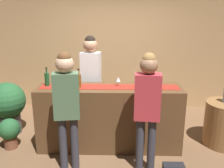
% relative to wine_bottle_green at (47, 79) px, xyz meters
% --- Properties ---
extents(ground_plane, '(10.00, 10.00, 0.00)m').
position_rel_wine_bottle_green_xyz_m(ground_plane, '(0.99, -0.04, -1.14)').
color(ground_plane, brown).
extents(back_wall, '(6.00, 0.12, 2.90)m').
position_rel_wine_bottle_green_xyz_m(back_wall, '(0.99, 1.86, 0.31)').
color(back_wall, tan).
rests_on(back_wall, ground).
extents(bar_counter, '(2.28, 0.60, 1.03)m').
position_rel_wine_bottle_green_xyz_m(bar_counter, '(0.99, -0.04, -0.63)').
color(bar_counter, '#543821').
rests_on(bar_counter, ground).
extents(counter_runner_cloth, '(2.17, 0.28, 0.01)m').
position_rel_wine_bottle_green_xyz_m(counter_runner_cloth, '(0.99, -0.04, -0.11)').
color(counter_runner_cloth, maroon).
rests_on(counter_runner_cloth, bar_counter).
extents(wine_bottle_green, '(0.07, 0.07, 0.30)m').
position_rel_wine_bottle_green_xyz_m(wine_bottle_green, '(0.00, 0.00, 0.00)').
color(wine_bottle_green, '#194723').
rests_on(wine_bottle_green, bar_counter).
extents(wine_bottle_amber, '(0.07, 0.07, 0.30)m').
position_rel_wine_bottle_green_xyz_m(wine_bottle_amber, '(0.52, -0.08, 0.00)').
color(wine_bottle_amber, brown).
rests_on(wine_bottle_amber, bar_counter).
extents(wine_glass_near_customer, '(0.07, 0.07, 0.14)m').
position_rel_wine_bottle_green_xyz_m(wine_glass_near_customer, '(1.52, -0.03, -0.01)').
color(wine_glass_near_customer, silver).
rests_on(wine_glass_near_customer, bar_counter).
extents(wine_glass_mid_counter, '(0.07, 0.07, 0.14)m').
position_rel_wine_bottle_green_xyz_m(wine_glass_mid_counter, '(1.13, 0.02, -0.01)').
color(wine_glass_mid_counter, silver).
rests_on(wine_glass_mid_counter, bar_counter).
extents(wine_glass_far_end, '(0.07, 0.07, 0.14)m').
position_rel_wine_bottle_green_xyz_m(wine_glass_far_end, '(0.17, -0.10, -0.01)').
color(wine_glass_far_end, silver).
rests_on(wine_glass_far_end, bar_counter).
extents(bartender, '(0.37, 0.26, 1.78)m').
position_rel_wine_bottle_green_xyz_m(bartender, '(0.64, 0.54, -0.03)').
color(bartender, '#26262B').
rests_on(bartender, ground).
extents(customer_sipping, '(0.36, 0.23, 1.68)m').
position_rel_wine_bottle_green_xyz_m(customer_sipping, '(1.51, -0.68, -0.11)').
color(customer_sipping, '#33333D').
rests_on(customer_sipping, ground).
extents(customer_browsing, '(0.36, 0.25, 1.68)m').
position_rel_wine_bottle_green_xyz_m(customer_browsing, '(0.44, -0.67, -0.10)').
color(customer_browsing, '#33333D').
rests_on(customer_browsing, ground).
extents(potted_plant_tall, '(0.66, 0.66, 0.96)m').
position_rel_wine_bottle_green_xyz_m(potted_plant_tall, '(-0.88, 0.40, -0.59)').
color(potted_plant_tall, '#4C4C51').
rests_on(potted_plant_tall, ground).
extents(potted_plant_small, '(0.35, 0.35, 0.51)m').
position_rel_wine_bottle_green_xyz_m(potted_plant_small, '(-0.64, -0.13, -0.85)').
color(potted_plant_small, brown).
rests_on(potted_plant_small, ground).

